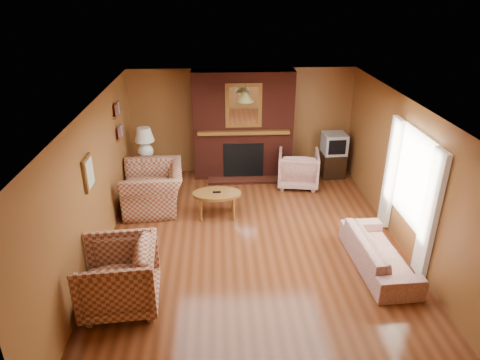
{
  "coord_description": "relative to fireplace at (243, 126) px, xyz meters",
  "views": [
    {
      "loc": [
        -0.57,
        -6.12,
        4.08
      ],
      "look_at": [
        -0.2,
        0.6,
        0.96
      ],
      "focal_mm": 32.0,
      "sensor_mm": 36.0,
      "label": 1
    }
  ],
  "objects": [
    {
      "name": "floor",
      "position": [
        0.0,
        -2.98,
        -1.18
      ],
      "size": [
        6.5,
        6.5,
        0.0
      ],
      "primitive_type": "plane",
      "color": "#4D2410",
      "rests_on": "ground"
    },
    {
      "name": "ceiling",
      "position": [
        0.0,
        -2.98,
        1.22
      ],
      "size": [
        6.5,
        6.5,
        0.0
      ],
      "primitive_type": "plane",
      "rotation": [
        3.14,
        0.0,
        0.0
      ],
      "color": "white",
      "rests_on": "wall_back"
    },
    {
      "name": "wall_back",
      "position": [
        0.0,
        0.27,
        0.02
      ],
      "size": [
        6.5,
        0.0,
        6.5
      ],
      "primitive_type": "plane",
      "rotation": [
        1.57,
        0.0,
        0.0
      ],
      "color": "brown",
      "rests_on": "floor"
    },
    {
      "name": "wall_front",
      "position": [
        0.0,
        -6.23,
        0.02
      ],
      "size": [
        6.5,
        0.0,
        6.5
      ],
      "primitive_type": "plane",
      "rotation": [
        -1.57,
        0.0,
        0.0
      ],
      "color": "brown",
      "rests_on": "floor"
    },
    {
      "name": "wall_left",
      "position": [
        -2.5,
        -2.98,
        0.02
      ],
      "size": [
        0.0,
        6.5,
        6.5
      ],
      "primitive_type": "plane",
      "rotation": [
        1.57,
        0.0,
        1.57
      ],
      "color": "brown",
      "rests_on": "floor"
    },
    {
      "name": "wall_right",
      "position": [
        2.5,
        -2.98,
        0.02
      ],
      "size": [
        0.0,
        6.5,
        6.5
      ],
      "primitive_type": "plane",
      "rotation": [
        1.57,
        0.0,
        -1.57
      ],
      "color": "brown",
      "rests_on": "floor"
    },
    {
      "name": "fireplace",
      "position": [
        0.0,
        0.0,
        0.0
      ],
      "size": [
        2.2,
        0.82,
        2.4
      ],
      "color": "#48170F",
      "rests_on": "floor"
    },
    {
      "name": "window_right",
      "position": [
        2.45,
        -3.18,
        -0.06
      ],
      "size": [
        0.1,
        1.85,
        2.0
      ],
      "color": "beige",
      "rests_on": "wall_right"
    },
    {
      "name": "bookshelf",
      "position": [
        -2.44,
        -1.08,
        0.48
      ],
      "size": [
        0.09,
        0.55,
        0.71
      ],
      "color": "brown",
      "rests_on": "wall_left"
    },
    {
      "name": "botanical_print",
      "position": [
        -2.47,
        -3.28,
        0.37
      ],
      "size": [
        0.05,
        0.4,
        0.5
      ],
      "color": "brown",
      "rests_on": "wall_left"
    },
    {
      "name": "pendant_light",
      "position": [
        0.0,
        -0.68,
        0.82
      ],
      "size": [
        0.36,
        0.36,
        0.48
      ],
      "color": "black",
      "rests_on": "ceiling"
    },
    {
      "name": "plaid_loveseat",
      "position": [
        -1.85,
        -1.5,
        -0.76
      ],
      "size": [
        1.26,
        1.41,
        0.85
      ],
      "primitive_type": "imported",
      "rotation": [
        0.0,
        0.0,
        -1.48
      ],
      "color": "maroon",
      "rests_on": "floor"
    },
    {
      "name": "plaid_armchair",
      "position": [
        -1.95,
        -4.34,
        -0.71
      ],
      "size": [
        1.11,
        1.08,
        0.94
      ],
      "primitive_type": "imported",
      "rotation": [
        0.0,
        0.0,
        -1.49
      ],
      "color": "maroon",
      "rests_on": "floor"
    },
    {
      "name": "floral_sofa",
      "position": [
        1.9,
        -3.68,
        -0.92
      ],
      "size": [
        0.77,
        1.8,
        0.52
      ],
      "primitive_type": "imported",
      "rotation": [
        0.0,
        0.0,
        1.62
      ],
      "color": "#C2AE96",
      "rests_on": "floor"
    },
    {
      "name": "floral_armchair",
      "position": [
        1.17,
        -0.64,
        -0.78
      ],
      "size": [
        0.98,
        1.0,
        0.8
      ],
      "primitive_type": "imported",
      "rotation": [
        0.0,
        0.0,
        2.98
      ],
      "color": "#C2AE96",
      "rests_on": "floor"
    },
    {
      "name": "coffee_table",
      "position": [
        -0.61,
        -1.92,
        -0.74
      ],
      "size": [
        0.91,
        0.57,
        0.52
      ],
      "color": "brown",
      "rests_on": "floor"
    },
    {
      "name": "side_table",
      "position": [
        -2.1,
        -0.53,
        -0.85
      ],
      "size": [
        0.52,
        0.52,
        0.67
      ],
      "primitive_type": "cube",
      "rotation": [
        0.0,
        0.0,
        -0.04
      ],
      "color": "brown",
      "rests_on": "floor"
    },
    {
      "name": "table_lamp",
      "position": [
        -2.1,
        -0.53,
        -0.14
      ],
      "size": [
        0.41,
        0.41,
        0.68
      ],
      "color": "silver",
      "rests_on": "side_table"
    },
    {
      "name": "tv_stand",
      "position": [
        2.05,
        -0.18,
        -0.9
      ],
      "size": [
        0.53,
        0.48,
        0.56
      ],
      "primitive_type": "cube",
      "rotation": [
        0.0,
        0.0,
        0.03
      ],
      "color": "black",
      "rests_on": "floor"
    },
    {
      "name": "crt_tv",
      "position": [
        2.05,
        -0.19,
        -0.39
      ],
      "size": [
        0.52,
        0.52,
        0.46
      ],
      "color": "#9EA0A5",
      "rests_on": "tv_stand"
    }
  ]
}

